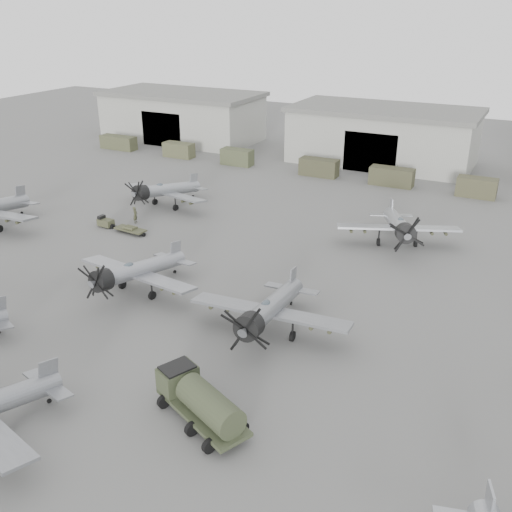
{
  "coord_description": "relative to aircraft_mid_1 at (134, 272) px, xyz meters",
  "views": [
    {
      "loc": [
        22.87,
        -27.8,
        23.59
      ],
      "look_at": [
        1.45,
        14.47,
        2.5
      ],
      "focal_mm": 40.0,
      "sensor_mm": 36.0,
      "label": 1
    }
  ],
  "objects": [
    {
      "name": "ground",
      "position": [
        6.82,
        -7.3,
        -2.21
      ],
      "size": [
        220.0,
        220.0,
        0.0
      ],
      "primitive_type": "plane",
      "color": "#61605E",
      "rests_on": "ground"
    },
    {
      "name": "support_truck_1",
      "position": [
        -24.16,
        42.7,
        -1.0
      ],
      "size": [
        5.19,
        2.2,
        2.4
      ],
      "primitive_type": "cube",
      "color": "#47492F",
      "rests_on": "ground"
    },
    {
      "name": "support_truck_2",
      "position": [
        -13.1,
        42.7,
        -0.93
      ],
      "size": [
        5.07,
        2.2,
        2.54
      ],
      "primitive_type": "cube",
      "color": "#41462E",
      "rests_on": "ground"
    },
    {
      "name": "aircraft_far_0",
      "position": [
        -11.37,
        20.39,
        0.03
      ],
      "size": [
        12.36,
        11.12,
        4.9
      ],
      "rotation": [
        0.0,
        0.0,
        -0.18
      ],
      "color": "#919498",
      "rests_on": "ground"
    },
    {
      "name": "support_truck_4",
      "position": [
        11.62,
        42.7,
        -0.93
      ],
      "size": [
        6.1,
        2.2,
        2.54
      ],
      "primitive_type": "cube",
      "color": "#3B3B27",
      "rests_on": "ground"
    },
    {
      "name": "fuel_tanker",
      "position": [
        14.03,
        -11.62,
        -0.63
      ],
      "size": [
        7.45,
        5.07,
        2.74
      ],
      "rotation": [
        0.0,
        0.0,
        -0.43
      ],
      "color": "#343B26",
      "rests_on": "ground"
    },
    {
      "name": "hangar_left",
      "position": [
        -31.18,
        54.67,
        2.17
      ],
      "size": [
        29.0,
        14.8,
        8.7
      ],
      "color": "gray",
      "rests_on": "ground"
    },
    {
      "name": "hangar_center",
      "position": [
        6.82,
        54.67,
        2.17
      ],
      "size": [
        29.0,
        14.8,
        8.7
      ],
      "color": "gray",
      "rests_on": "ground"
    },
    {
      "name": "aircraft_mid_2",
      "position": [
        13.47,
        -0.98,
        0.11
      ],
      "size": [
        12.75,
        11.48,
        5.08
      ],
      "rotation": [
        0.0,
        0.0,
        0.08
      ],
      "color": "gray",
      "rests_on": "ground"
    },
    {
      "name": "tug_trailer",
      "position": [
        -11.98,
        11.64,
        -1.71
      ],
      "size": [
        6.57,
        1.67,
        1.31
      ],
      "rotation": [
        0.0,
        0.0,
        -0.07
      ],
      "color": "#3D3F29",
      "rests_on": "ground"
    },
    {
      "name": "support_truck_0",
      "position": [
        -36.83,
        42.7,
        -1.04
      ],
      "size": [
        6.66,
        2.2,
        2.32
      ],
      "primitive_type": "cube",
      "color": "#42452D",
      "rests_on": "ground"
    },
    {
      "name": "aircraft_far_1",
      "position": [
        17.89,
        21.21,
        0.13
      ],
      "size": [
        12.64,
        11.44,
        5.14
      ],
      "rotation": [
        0.0,
        0.0,
        0.39
      ],
      "color": "#A0A3A9",
      "rests_on": "ground"
    },
    {
      "name": "support_truck_5",
      "position": [
        22.97,
        42.7,
        -0.91
      ],
      "size": [
        5.08,
        2.2,
        2.58
      ],
      "primitive_type": "cube",
      "color": "#41402A",
      "rests_on": "ground"
    },
    {
      "name": "ground_crew",
      "position": [
        -11.19,
        14.4,
        -1.23
      ],
      "size": [
        0.63,
        0.8,
        1.95
      ],
      "primitive_type": "imported",
      "rotation": [
        0.0,
        0.0,
        1.83
      ],
      "color": "#3C3E28",
      "rests_on": "ground"
    },
    {
      "name": "support_truck_3",
      "position": [
        0.73,
        42.7,
        -0.92
      ],
      "size": [
        5.71,
        2.2,
        2.56
      ],
      "primitive_type": "cube",
      "color": "#3A3A26",
      "rests_on": "ground"
    },
    {
      "name": "aircraft_mid_1",
      "position": [
        0.0,
        0.0,
        0.0
      ],
      "size": [
        12.2,
        10.98,
        4.85
      ],
      "rotation": [
        0.0,
        0.0,
        -0.12
      ],
      "color": "gray",
      "rests_on": "ground"
    }
  ]
}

